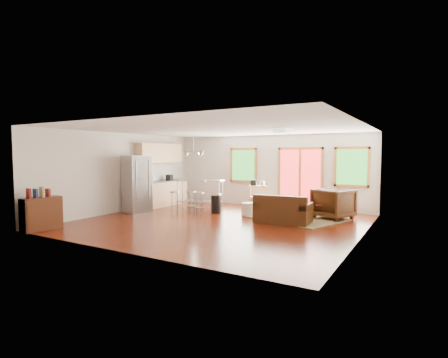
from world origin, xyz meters
The scene contains 29 objects.
floor centered at (0.00, 0.00, -0.01)m, with size 7.50×7.00×0.02m, color #380F05.
ceiling centered at (0.00, 0.00, 2.61)m, with size 7.50×7.00×0.02m, color silver.
back_wall centered at (0.00, 3.51, 1.30)m, with size 7.50×0.02×2.60m, color beige.
left_wall centered at (-3.76, 0.00, 1.30)m, with size 0.02×7.00×2.60m, color beige.
right_wall centered at (3.76, 0.00, 1.30)m, with size 0.02×7.00×2.60m, color beige.
front_wall centered at (0.00, -3.51, 1.30)m, with size 7.50×0.02×2.60m, color beige.
window_left centered at (-1.00, 3.46, 1.50)m, with size 1.10×0.05×1.30m.
french_doors centered at (1.20, 3.46, 1.10)m, with size 1.60×0.05×2.10m.
window_right centered at (2.90, 3.46, 1.50)m, with size 1.10×0.05×1.30m.
rug centered at (1.68, 1.66, 0.01)m, with size 2.52×1.94×0.03m, color #3E5836.
loveseat centered at (1.57, 0.83, 0.31)m, with size 1.53×0.93×0.79m.
coffee_table centered at (1.65, 2.00, 0.31)m, with size 1.01×0.78×0.36m.
armchair centered at (2.64, 2.18, 0.50)m, with size 0.97×0.90×0.99m, color black.
ottoman centered at (1.25, 2.32, 0.18)m, with size 0.53×0.53×0.36m, color black.
pouf centered at (0.19, 1.49, 0.19)m, with size 0.45×0.45×0.39m, color beige.
vase centered at (1.66, 1.67, 0.50)m, with size 0.20×0.21×0.29m.
book centered at (2.20, 1.93, 0.53)m, with size 0.20×0.02×0.26m, color maroon.
cabinets centered at (-3.49, 1.70, 0.93)m, with size 0.64×2.24×2.30m.
refrigerator centered at (-3.18, 0.11, 0.93)m, with size 0.92×0.91×1.86m.
island centered at (-1.80, 1.72, 0.70)m, with size 1.73×1.07×1.02m.
cup centered at (-1.42, 1.41, 1.01)m, with size 0.12×0.09×0.12m, color silver.
bar_stool_a centered at (-2.25, 0.88, 0.50)m, with size 0.40×0.40×0.67m.
bar_stool_b centered at (-1.70, 1.05, 0.52)m, with size 0.42×0.42×0.70m.
bar_stool_c centered at (-1.27, 0.89, 0.52)m, with size 0.41×0.41×0.70m.
trash_can centered at (-0.87, 1.28, 0.32)m, with size 0.37×0.37×0.64m.
kitchen_cart centered at (-0.30, 3.21, 0.67)m, with size 0.75×0.61×0.98m.
bookshelf centered at (-3.35, -3.08, 0.43)m, with size 0.46×0.96×1.10m.
ceiling_flush centered at (1.60, 0.60, 2.53)m, with size 0.35×0.35×0.12m, color white.
pendant_light centered at (-1.90, 1.50, 1.90)m, with size 0.80×0.18×0.79m.
Camera 1 is at (5.00, -8.26, 1.89)m, focal length 28.00 mm.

